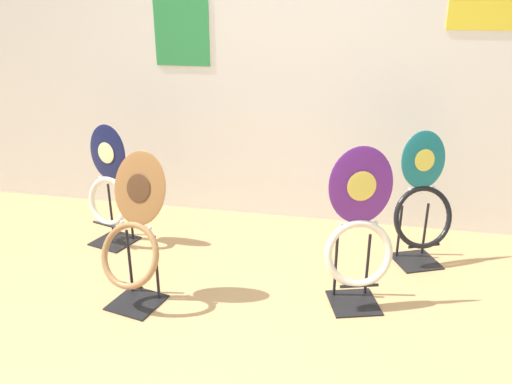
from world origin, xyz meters
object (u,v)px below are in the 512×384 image
object	(u,v)px
toilet_seat_display_teal_sax	(422,204)
toilet_seat_display_woodgrain	(134,239)
toilet_seat_display_purple_note	(359,235)
toilet_seat_display_navy_moon	(109,189)

from	to	relation	value
toilet_seat_display_teal_sax	toilet_seat_display_woodgrain	size ratio (longest dim) A/B	1.01
toilet_seat_display_purple_note	toilet_seat_display_navy_moon	xyz separation A→B (m)	(-1.77, 0.45, -0.03)
toilet_seat_display_teal_sax	toilet_seat_display_purple_note	bearing A→B (deg)	-123.60
toilet_seat_display_teal_sax	toilet_seat_display_woodgrain	distance (m)	1.87
toilet_seat_display_teal_sax	toilet_seat_display_navy_moon	world-z (taller)	toilet_seat_display_teal_sax
toilet_seat_display_purple_note	toilet_seat_display_teal_sax	distance (m)	0.73
toilet_seat_display_purple_note	toilet_seat_display_teal_sax	size ratio (longest dim) A/B	1.06
toilet_seat_display_woodgrain	toilet_seat_display_navy_moon	bearing A→B (deg)	126.46
toilet_seat_display_purple_note	toilet_seat_display_woodgrain	size ratio (longest dim) A/B	1.07
toilet_seat_display_purple_note	toilet_seat_display_navy_moon	distance (m)	1.83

